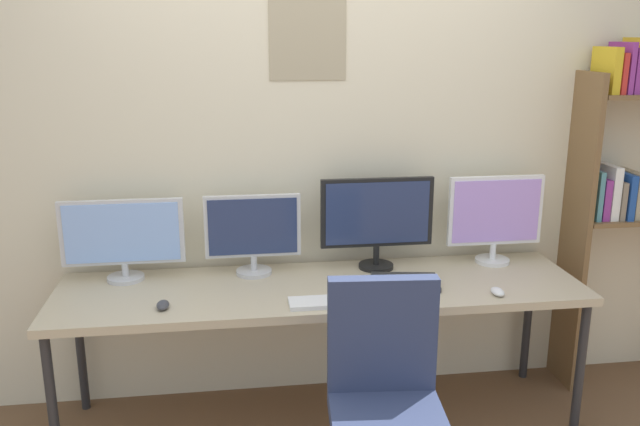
{
  "coord_description": "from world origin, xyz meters",
  "views": [
    {
      "loc": [
        -0.42,
        -2.38,
        1.92
      ],
      "look_at": [
        0.0,
        0.65,
        1.09
      ],
      "focal_mm": 37.28,
      "sensor_mm": 36.0,
      "label": 1
    }
  ],
  "objects_px": {
    "monitor_center_left": "(253,231)",
    "laptop_closed": "(405,282)",
    "keyboard_main": "(329,302)",
    "monitor_center_right": "(377,217)",
    "desk": "(321,294)",
    "monitor_far_right": "(495,216)",
    "monitor_far_left": "(123,237)",
    "mouse_right_side": "(498,292)",
    "mouse_left_side": "(163,305)",
    "bookshelf": "(636,185)"
  },
  "relations": [
    {
      "from": "desk",
      "to": "laptop_closed",
      "type": "xyz_separation_m",
      "value": [
        0.4,
        -0.04,
        0.06
      ]
    },
    {
      "from": "monitor_center_left",
      "to": "keyboard_main",
      "type": "xyz_separation_m",
      "value": [
        0.32,
        -0.44,
        -0.21
      ]
    },
    {
      "from": "bookshelf",
      "to": "mouse_right_side",
      "type": "distance_m",
      "value": 1.11
    },
    {
      "from": "monitor_center_right",
      "to": "mouse_right_side",
      "type": "bearing_deg",
      "value": -42.66
    },
    {
      "from": "keyboard_main",
      "to": "mouse_right_side",
      "type": "xyz_separation_m",
      "value": [
        0.8,
        -0.0,
        0.01
      ]
    },
    {
      "from": "desk",
      "to": "mouse_right_side",
      "type": "xyz_separation_m",
      "value": [
        0.8,
        -0.23,
        0.06
      ]
    },
    {
      "from": "keyboard_main",
      "to": "monitor_center_right",
      "type": "bearing_deg",
      "value": 54.45
    },
    {
      "from": "bookshelf",
      "to": "mouse_left_side",
      "type": "bearing_deg",
      "value": -170.62
    },
    {
      "from": "monitor_far_right",
      "to": "laptop_closed",
      "type": "relative_size",
      "value": 1.58
    },
    {
      "from": "mouse_left_side",
      "to": "laptop_closed",
      "type": "xyz_separation_m",
      "value": [
        1.14,
        0.14,
        -0.0
      ]
    },
    {
      "from": "desk",
      "to": "keyboard_main",
      "type": "bearing_deg",
      "value": -90.0
    },
    {
      "from": "monitor_far_right",
      "to": "keyboard_main",
      "type": "xyz_separation_m",
      "value": [
        -0.95,
        -0.44,
        -0.25
      ]
    },
    {
      "from": "desk",
      "to": "monitor_far_right",
      "type": "xyz_separation_m",
      "value": [
        0.95,
        0.21,
        0.3
      ]
    },
    {
      "from": "bookshelf",
      "to": "monitor_far_left",
      "type": "distance_m",
      "value": 2.69
    },
    {
      "from": "monitor_far_left",
      "to": "keyboard_main",
      "type": "height_order",
      "value": "monitor_far_left"
    },
    {
      "from": "monitor_far_left",
      "to": "bookshelf",
      "type": "bearing_deg",
      "value": 0.38
    },
    {
      "from": "monitor_far_left",
      "to": "mouse_right_side",
      "type": "relative_size",
      "value": 6.16
    },
    {
      "from": "desk",
      "to": "laptop_closed",
      "type": "height_order",
      "value": "laptop_closed"
    },
    {
      "from": "monitor_far_left",
      "to": "keyboard_main",
      "type": "distance_m",
      "value": 1.07
    },
    {
      "from": "monitor_far_left",
      "to": "monitor_far_right",
      "type": "xyz_separation_m",
      "value": [
        1.9,
        -0.0,
        0.03
      ]
    },
    {
      "from": "monitor_far_right",
      "to": "monitor_center_left",
      "type": "bearing_deg",
      "value": -180.0
    },
    {
      "from": "bookshelf",
      "to": "mouse_right_side",
      "type": "xyz_separation_m",
      "value": [
        -0.94,
        -0.46,
        -0.37
      ]
    },
    {
      "from": "monitor_far_left",
      "to": "keyboard_main",
      "type": "relative_size",
      "value": 1.66
    },
    {
      "from": "mouse_left_side",
      "to": "bookshelf",
      "type": "bearing_deg",
      "value": 9.38
    },
    {
      "from": "bookshelf",
      "to": "laptop_closed",
      "type": "relative_size",
      "value": 5.93
    },
    {
      "from": "bookshelf",
      "to": "mouse_left_side",
      "type": "relative_size",
      "value": 19.77
    },
    {
      "from": "desk",
      "to": "monitor_center_left",
      "type": "relative_size",
      "value": 5.31
    },
    {
      "from": "bookshelf",
      "to": "mouse_left_side",
      "type": "height_order",
      "value": "bookshelf"
    },
    {
      "from": "mouse_left_side",
      "to": "laptop_closed",
      "type": "relative_size",
      "value": 0.3
    },
    {
      "from": "monitor_center_left",
      "to": "keyboard_main",
      "type": "relative_size",
      "value": 1.34
    },
    {
      "from": "bookshelf",
      "to": "monitor_center_left",
      "type": "xyz_separation_m",
      "value": [
        -2.05,
        -0.02,
        -0.17
      ]
    },
    {
      "from": "monitor_center_left",
      "to": "mouse_right_side",
      "type": "bearing_deg",
      "value": -21.7
    },
    {
      "from": "desk",
      "to": "monitor_far_right",
      "type": "relative_size",
      "value": 5.02
    },
    {
      "from": "monitor_far_left",
      "to": "monitor_center_right",
      "type": "relative_size",
      "value": 1.02
    },
    {
      "from": "monitor_center_left",
      "to": "laptop_closed",
      "type": "distance_m",
      "value": 0.79
    },
    {
      "from": "monitor_far_right",
      "to": "laptop_closed",
      "type": "height_order",
      "value": "monitor_far_right"
    },
    {
      "from": "monitor_far_right",
      "to": "mouse_left_side",
      "type": "relative_size",
      "value": 5.27
    },
    {
      "from": "monitor_center_right",
      "to": "mouse_left_side",
      "type": "xyz_separation_m",
      "value": [
        -1.05,
        -0.39,
        -0.26
      ]
    },
    {
      "from": "monitor_center_left",
      "to": "mouse_left_side",
      "type": "xyz_separation_m",
      "value": [
        -0.42,
        -0.39,
        -0.21
      ]
    },
    {
      "from": "monitor_center_left",
      "to": "laptop_closed",
      "type": "bearing_deg",
      "value": -19.5
    },
    {
      "from": "laptop_closed",
      "to": "desk",
      "type": "bearing_deg",
      "value": -176.78
    },
    {
      "from": "monitor_center_left",
      "to": "mouse_left_side",
      "type": "height_order",
      "value": "monitor_center_left"
    },
    {
      "from": "monitor_center_right",
      "to": "monitor_far_right",
      "type": "relative_size",
      "value": 1.15
    },
    {
      "from": "desk",
      "to": "mouse_right_side",
      "type": "relative_size",
      "value": 26.43
    },
    {
      "from": "desk",
      "to": "laptop_closed",
      "type": "bearing_deg",
      "value": -6.03
    },
    {
      "from": "monitor_center_left",
      "to": "monitor_far_right",
      "type": "distance_m",
      "value": 1.27
    },
    {
      "from": "mouse_right_side",
      "to": "keyboard_main",
      "type": "bearing_deg",
      "value": 179.95
    },
    {
      "from": "monitor_far_left",
      "to": "monitor_center_left",
      "type": "height_order",
      "value": "monitor_center_left"
    },
    {
      "from": "keyboard_main",
      "to": "mouse_right_side",
      "type": "height_order",
      "value": "mouse_right_side"
    },
    {
      "from": "keyboard_main",
      "to": "mouse_left_side",
      "type": "xyz_separation_m",
      "value": [
        -0.73,
        0.05,
        0.01
      ]
    }
  ]
}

